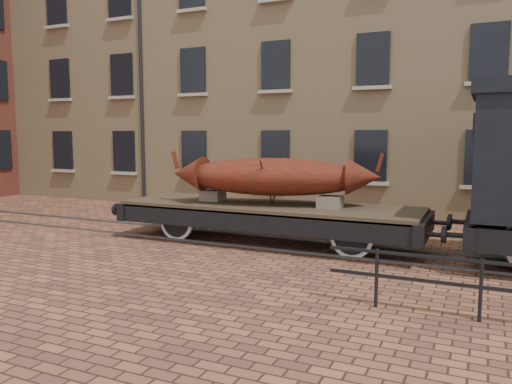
% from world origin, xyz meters
% --- Properties ---
extents(ground, '(90.00, 90.00, 0.00)m').
position_xyz_m(ground, '(0.00, 0.00, 0.00)').
color(ground, brown).
extents(warehouse_cream, '(40.00, 10.19, 14.00)m').
position_xyz_m(warehouse_cream, '(3.00, 9.99, 7.00)').
color(warehouse_cream, tan).
rests_on(warehouse_cream, ground).
extents(rail_track, '(30.00, 1.52, 0.06)m').
position_xyz_m(rail_track, '(0.00, 0.00, 0.03)').
color(rail_track, '#59595E').
rests_on(rail_track, ground).
extents(flatcar_wagon, '(8.98, 2.44, 1.36)m').
position_xyz_m(flatcar_wagon, '(-0.63, 0.00, 0.85)').
color(flatcar_wagon, '#412F21').
rests_on(flatcar_wagon, ground).
extents(iron_boat, '(5.62, 2.49, 1.39)m').
position_xyz_m(iron_boat, '(-0.51, -0.00, 1.80)').
color(iron_boat, maroon).
rests_on(iron_boat, flatcar_wagon).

